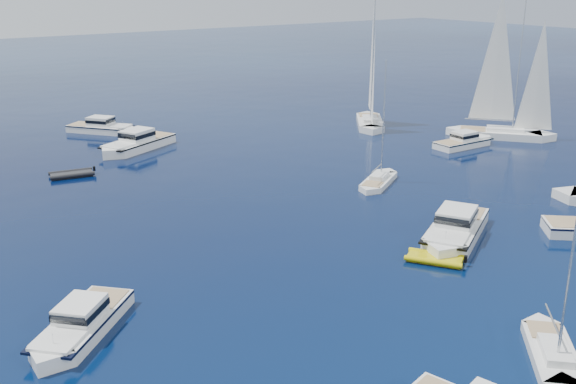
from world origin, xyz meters
TOP-DOWN VIEW (x-y plane):
  - ground at (0.00, 0.00)m, footprint 400.00×400.00m
  - motor_cruiser_left at (-16.35, 16.47)m, footprint 8.20×7.99m
  - motor_cruiser_centre at (10.31, 14.17)m, footprint 10.88×8.08m
  - motor_cruiser_far_r at (32.18, 31.95)m, footprint 8.48×2.80m
  - motor_cruiser_distant at (1.73, 51.71)m, footprint 11.11×7.64m
  - motor_cruiser_horizon at (1.69, 61.95)m, footprint 7.98×9.12m
  - sailboat_fore at (1.91, 0.48)m, footprint 7.29×7.33m
  - sailboat_centre at (14.81, 27.14)m, footprint 7.79×5.82m
  - sailboat_sails_r at (38.88, 32.39)m, footprint 10.79×12.23m
  - sailboat_sails_far at (30.78, 46.13)m, footprint 9.63×11.06m
  - tender_yellow at (6.03, 12.11)m, footprint 3.96×4.50m
  - tender_grey_far at (-7.36, 45.71)m, footprint 4.59×3.00m

SIDE VIEW (x-z plane):
  - ground at x=0.00m, z-range 0.00..0.00m
  - motor_cruiser_left at x=-16.35m, z-range -1.15..1.15m
  - motor_cruiser_centre at x=10.31m, z-range -1.40..1.40m
  - motor_cruiser_far_r at x=32.18m, z-range -1.10..1.10m
  - motor_cruiser_distant at x=1.73m, z-range -1.41..1.41m
  - motor_cruiser_horizon at x=1.69m, z-range -1.22..1.22m
  - sailboat_fore at x=1.91m, z-range -6.03..6.03m
  - sailboat_centre at x=14.81m, z-range -5.78..5.78m
  - sailboat_sails_r at x=38.88m, z-range -9.55..9.55m
  - sailboat_sails_far at x=30.78m, z-range -8.59..8.59m
  - tender_yellow at x=6.03m, z-range -0.47..0.47m
  - tender_grey_far at x=-7.36m, z-range -0.47..0.47m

